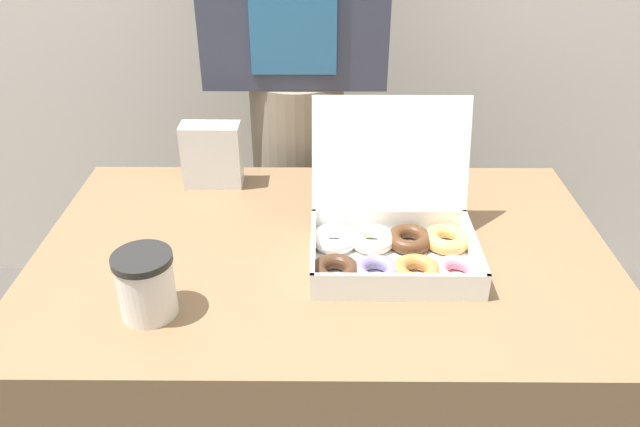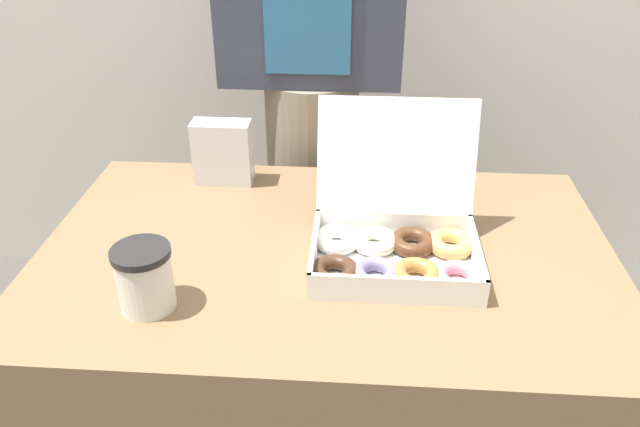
{
  "view_description": "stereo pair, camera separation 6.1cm",
  "coord_description": "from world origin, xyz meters",
  "views": [
    {
      "loc": [
        -0.0,
        -1.0,
        1.37
      ],
      "look_at": [
        -0.01,
        -0.03,
        0.81
      ],
      "focal_mm": 35.0,
      "sensor_mm": 36.0,
      "label": 1
    },
    {
      "loc": [
        0.06,
        -0.99,
        1.37
      ],
      "look_at": [
        -0.01,
        -0.03,
        0.81
      ],
      "focal_mm": 35.0,
      "sensor_mm": 36.0,
      "label": 2
    }
  ],
  "objects": [
    {
      "name": "person_customer",
      "position": [
        -0.07,
        0.54,
        0.86
      ],
      "size": [
        0.44,
        0.24,
        1.63
      ],
      "color": "gray",
      "rests_on": "ground_plane"
    },
    {
      "name": "coffee_cup",
      "position": [
        -0.28,
        -0.19,
        0.77
      ],
      "size": [
        0.1,
        0.1,
        0.11
      ],
      "color": "silver",
      "rests_on": "table"
    },
    {
      "name": "table",
      "position": [
        0.0,
        0.0,
        0.36
      ],
      "size": [
        1.1,
        0.69,
        0.71
      ],
      "color": "brown",
      "rests_on": "ground_plane"
    },
    {
      "name": "napkin_holder",
      "position": [
        -0.25,
        0.26,
        0.79
      ],
      "size": [
        0.13,
        0.06,
        0.14
      ],
      "color": "silver",
      "rests_on": "table"
    },
    {
      "name": "donut_box",
      "position": [
        0.13,
        -0.03,
        0.75
      ],
      "size": [
        0.33,
        0.28,
        0.27
      ],
      "color": "white",
      "rests_on": "table"
    }
  ]
}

